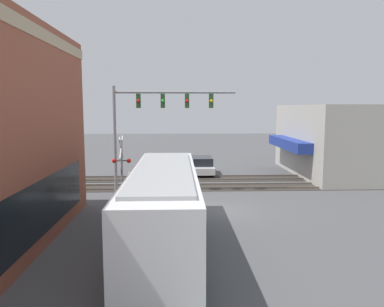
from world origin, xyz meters
name	(u,v)px	position (x,y,z in m)	size (l,w,h in m)	color
ground_plane	(219,211)	(0.00, 0.00, 0.00)	(120.00, 120.00, 0.00)	#4C4C4F
shop_building	(348,140)	(10.86, -11.96, 2.88)	(12.26, 10.20, 5.77)	#B2ADA3
city_bus	(164,203)	(-5.07, 2.80, 1.77)	(11.35, 2.59, 3.21)	white
traffic_signal_gantry	(154,113)	(4.49, 3.74, 5.24)	(0.42, 7.84, 6.93)	gray
crossing_signal	(122,161)	(3.33, 5.71, 2.30)	(1.41, 1.18, 3.81)	gray
rail_track_near	(210,187)	(6.00, 0.00, 0.03)	(2.60, 60.00, 0.15)	#332D28
rail_track_far	(206,178)	(9.20, 0.00, 0.03)	(2.60, 60.00, 0.15)	#332D28
parked_car_white	(202,166)	(11.42, 0.20, 0.68)	(4.74, 1.82, 1.45)	silver
pedestrian_at_crossing	(130,185)	(2.68, 5.12, 0.87)	(0.34, 0.34, 1.71)	#473828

